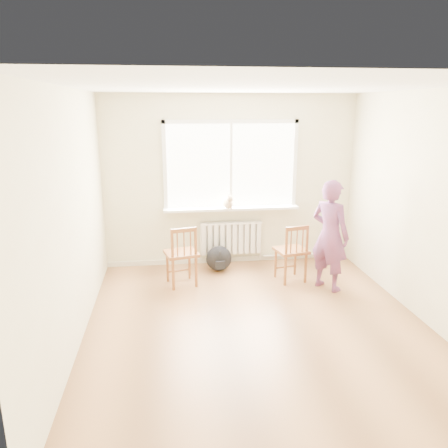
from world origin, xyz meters
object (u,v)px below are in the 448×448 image
object	(u,v)px
chair_left	(182,256)
chair_right	(292,253)
cat	(228,202)
person	(330,235)
backpack	(219,258)

from	to	relation	value
chair_left	chair_right	distance (m)	1.60
chair_left	cat	distance (m)	1.21
person	chair_right	bearing A→B (deg)	17.17
person	chair_left	bearing A→B (deg)	43.36
chair_right	cat	distance (m)	1.29
chair_left	cat	bearing A→B (deg)	-149.88
person	cat	world-z (taller)	person
chair_right	backpack	xyz separation A→B (m)	(-1.02, 0.56, -0.24)
chair_right	person	bearing A→B (deg)	132.79
chair_right	chair_left	bearing A→B (deg)	-12.64
person	backpack	distance (m)	1.78
chair_left	backpack	xyz separation A→B (m)	(0.59, 0.52, -0.25)
backpack	person	bearing A→B (deg)	-31.24
chair_left	person	xyz separation A→B (m)	(2.03, -0.36, 0.33)
cat	backpack	bearing A→B (deg)	-138.59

